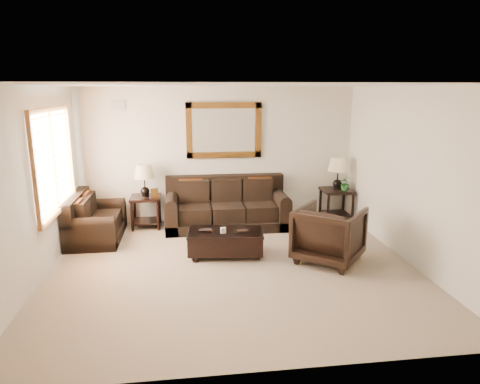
{
  "coord_description": "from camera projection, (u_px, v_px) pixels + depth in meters",
  "views": [
    {
      "loc": [
        -0.67,
        -6.03,
        2.64
      ],
      "look_at": [
        0.19,
        0.6,
        1.03
      ],
      "focal_mm": 32.0,
      "sensor_mm": 36.0,
      "label": 1
    }
  ],
  "objects": [
    {
      "name": "room",
      "position": [
        232.0,
        181.0,
        6.2
      ],
      "size": [
        5.51,
        5.01,
        2.71
      ],
      "color": "#826C59",
      "rests_on": "ground"
    },
    {
      "name": "window",
      "position": [
        55.0,
        161.0,
        6.69
      ],
      "size": [
        0.07,
        1.96,
        1.66
      ],
      "color": "white",
      "rests_on": "room"
    },
    {
      "name": "mirror",
      "position": [
        224.0,
        130.0,
        8.48
      ],
      "size": [
        1.5,
        0.06,
        1.1
      ],
      "color": "#4F2A0F",
      "rests_on": "room"
    },
    {
      "name": "air_vent",
      "position": [
        118.0,
        105.0,
        8.12
      ],
      "size": [
        0.25,
        0.02,
        0.18
      ],
      "primitive_type": "cube",
      "color": "#999999",
      "rests_on": "room"
    },
    {
      "name": "sofa",
      "position": [
        227.0,
        209.0,
        8.41
      ],
      "size": [
        2.37,
        1.02,
        0.97
      ],
      "color": "black",
      "rests_on": "room"
    },
    {
      "name": "loveseat",
      "position": [
        93.0,
        223.0,
        7.7
      ],
      "size": [
        0.87,
        1.47,
        0.83
      ],
      "rotation": [
        0.0,
        0.0,
        1.57
      ],
      "color": "black",
      "rests_on": "room"
    },
    {
      "name": "end_table_left",
      "position": [
        145.0,
        187.0,
        8.24
      ],
      "size": [
        0.57,
        0.57,
        1.25
      ],
      "color": "black",
      "rests_on": "room"
    },
    {
      "name": "end_table_right",
      "position": [
        338.0,
        179.0,
        8.7
      ],
      "size": [
        0.6,
        0.6,
        1.32
      ],
      "color": "black",
      "rests_on": "room"
    },
    {
      "name": "coffee_table",
      "position": [
        226.0,
        240.0,
        6.95
      ],
      "size": [
        1.27,
        0.78,
        0.51
      ],
      "rotation": [
        0.0,
        0.0,
        -0.11
      ],
      "color": "black",
      "rests_on": "room"
    },
    {
      "name": "armchair",
      "position": [
        329.0,
        232.0,
        6.66
      ],
      "size": [
        1.28,
        1.27,
        0.96
      ],
      "primitive_type": "imported",
      "rotation": [
        0.0,
        0.0,
        2.45
      ],
      "color": "black",
      "rests_on": "floor"
    },
    {
      "name": "potted_plant",
      "position": [
        345.0,
        185.0,
        8.64
      ],
      "size": [
        0.34,
        0.36,
        0.23
      ],
      "primitive_type": "imported",
      "rotation": [
        0.0,
        0.0,
        -0.3
      ],
      "color": "#1F591E",
      "rests_on": "end_table_right"
    }
  ]
}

